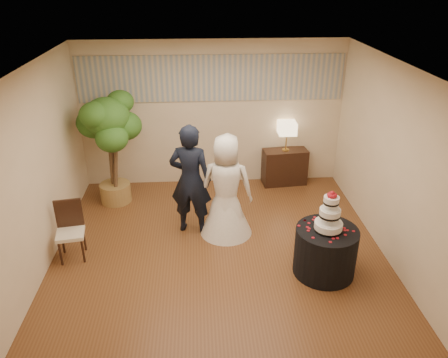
{
  "coord_description": "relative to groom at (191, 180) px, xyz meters",
  "views": [
    {
      "loc": [
        -0.27,
        -5.53,
        3.94
      ],
      "look_at": [
        0.1,
        0.4,
        1.05
      ],
      "focal_mm": 35.0,
      "sensor_mm": 36.0,
      "label": 1
    }
  ],
  "objects": [
    {
      "name": "console",
      "position": [
        1.84,
        1.63,
        -0.56
      ],
      "size": [
        0.89,
        0.47,
        0.72
      ],
      "primitive_type": "cube",
      "rotation": [
        0.0,
        0.0,
        0.1
      ],
      "color": "black",
      "rests_on": "floor"
    },
    {
      "name": "wall_front",
      "position": [
        0.41,
        -3.17,
        0.48
      ],
      "size": [
        5.0,
        0.06,
        2.8
      ],
      "primitive_type": "cube",
      "color": "beige",
      "rests_on": "ground"
    },
    {
      "name": "ceiling",
      "position": [
        0.41,
        -0.67,
        1.88
      ],
      "size": [
        5.0,
        5.0,
        0.0
      ],
      "primitive_type": "cube",
      "color": "white",
      "rests_on": "wall_back"
    },
    {
      "name": "groom",
      "position": [
        0.0,
        0.0,
        0.0
      ],
      "size": [
        0.75,
        0.58,
        1.84
      ],
      "primitive_type": "imported",
      "rotation": [
        0.0,
        0.0,
        2.92
      ],
      "color": "black",
      "rests_on": "floor"
    },
    {
      "name": "floor",
      "position": [
        0.41,
        -0.67,
        -0.92
      ],
      "size": [
        5.0,
        5.0,
        0.0
      ],
      "primitive_type": "cube",
      "color": "brown",
      "rests_on": "ground"
    },
    {
      "name": "bride",
      "position": [
        0.56,
        -0.11,
        -0.07
      ],
      "size": [
        0.98,
        0.98,
        1.7
      ],
      "primitive_type": "imported",
      "rotation": [
        0.0,
        0.0,
        2.96
      ],
      "color": "white",
      "rests_on": "floor"
    },
    {
      "name": "ficus_tree",
      "position": [
        -1.42,
        1.07,
        0.12
      ],
      "size": [
        1.15,
        1.15,
        2.08
      ],
      "primitive_type": null,
      "rotation": [
        0.0,
        0.0,
        -2.96
      ],
      "color": "#31631F",
      "rests_on": "floor"
    },
    {
      "name": "wall_back",
      "position": [
        0.41,
        1.83,
        0.48
      ],
      "size": [
        5.0,
        0.06,
        2.8
      ],
      "primitive_type": "cube",
      "color": "beige",
      "rests_on": "ground"
    },
    {
      "name": "wall_left",
      "position": [
        -2.09,
        -0.67,
        0.48
      ],
      "size": [
        0.06,
        5.0,
        2.8
      ],
      "primitive_type": "cube",
      "color": "beige",
      "rests_on": "ground"
    },
    {
      "name": "wedding_cake",
      "position": [
        1.88,
        -1.24,
        0.09
      ],
      "size": [
        0.39,
        0.39,
        0.6
      ],
      "primitive_type": null,
      "color": "white",
      "rests_on": "cake_table"
    },
    {
      "name": "side_chair",
      "position": [
        -1.77,
        -0.67,
        -0.47
      ],
      "size": [
        0.47,
        0.49,
        0.89
      ],
      "primitive_type": null,
      "rotation": [
        0.0,
        0.0,
        0.16
      ],
      "color": "black",
      "rests_on": "floor"
    },
    {
      "name": "table_lamp",
      "position": [
        1.84,
        1.63,
        0.09
      ],
      "size": [
        0.33,
        0.33,
        0.58
      ],
      "primitive_type": null,
      "color": "beige",
      "rests_on": "console"
    },
    {
      "name": "mural_border",
      "position": [
        0.41,
        1.81,
        1.18
      ],
      "size": [
        4.9,
        0.02,
        0.85
      ],
      "primitive_type": "cube",
      "color": "#A0A097",
      "rests_on": "wall_back"
    },
    {
      "name": "wall_right",
      "position": [
        2.91,
        -0.67,
        0.48
      ],
      "size": [
        0.06,
        5.0,
        2.8
      ],
      "primitive_type": "cube",
      "color": "beige",
      "rests_on": "ground"
    },
    {
      "name": "cake_table",
      "position": [
        1.88,
        -1.24,
        -0.56
      ],
      "size": [
        1.14,
        1.14,
        0.71
      ],
      "primitive_type": "cylinder",
      "rotation": [
        0.0,
        0.0,
        0.41
      ],
      "color": "black",
      "rests_on": "floor"
    }
  ]
}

